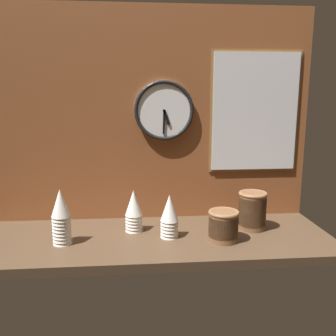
{
  "coord_description": "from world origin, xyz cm",
  "views": [
    {
      "loc": [
        -6.95,
        -152.3,
        61.87
      ],
      "look_at": [
        6.59,
        4.0,
        30.35
      ],
      "focal_mm": 38.0,
      "sensor_mm": 36.0,
      "label": 1
    }
  ],
  "objects_px": {
    "menu_board": "(255,112)",
    "bowl_stack_right": "(223,225)",
    "cup_stack_center_right": "(169,216)",
    "cup_stack_center": "(134,211)",
    "bowl_stack_far_right": "(252,210)",
    "cup_stack_left": "(61,217)",
    "wall_clock": "(164,111)"
  },
  "relations": [
    {
      "from": "menu_board",
      "to": "bowl_stack_right",
      "type": "bearing_deg",
      "value": -124.74
    },
    {
      "from": "cup_stack_center_right",
      "to": "cup_stack_center",
      "type": "bearing_deg",
      "value": 150.46
    },
    {
      "from": "bowl_stack_far_right",
      "to": "menu_board",
      "type": "distance_m",
      "value": 0.49
    },
    {
      "from": "cup_stack_center",
      "to": "menu_board",
      "type": "distance_m",
      "value": 0.78
    },
    {
      "from": "bowl_stack_right",
      "to": "cup_stack_left",
      "type": "bearing_deg",
      "value": 177.8
    },
    {
      "from": "cup_stack_left",
      "to": "cup_stack_center",
      "type": "bearing_deg",
      "value": 22.04
    },
    {
      "from": "cup_stack_center_right",
      "to": "wall_clock",
      "type": "height_order",
      "value": "wall_clock"
    },
    {
      "from": "wall_clock",
      "to": "cup_stack_left",
      "type": "bearing_deg",
      "value": -147.62
    },
    {
      "from": "wall_clock",
      "to": "menu_board",
      "type": "xyz_separation_m",
      "value": [
        0.46,
        0.01,
        -0.01
      ]
    },
    {
      "from": "cup_stack_left",
      "to": "menu_board",
      "type": "xyz_separation_m",
      "value": [
        0.92,
        0.3,
        0.42
      ]
    },
    {
      "from": "bowl_stack_far_right",
      "to": "wall_clock",
      "type": "height_order",
      "value": "wall_clock"
    },
    {
      "from": "cup_stack_center",
      "to": "wall_clock",
      "type": "xyz_separation_m",
      "value": [
        0.16,
        0.17,
        0.45
      ]
    },
    {
      "from": "cup_stack_center_right",
      "to": "cup_stack_left",
      "type": "distance_m",
      "value": 0.47
    },
    {
      "from": "cup_stack_left",
      "to": "cup_stack_center",
      "type": "height_order",
      "value": "cup_stack_left"
    },
    {
      "from": "bowl_stack_right",
      "to": "bowl_stack_far_right",
      "type": "distance_m",
      "value": 0.22
    },
    {
      "from": "cup_stack_center",
      "to": "cup_stack_center_right",
      "type": "bearing_deg",
      "value": -29.54
    },
    {
      "from": "cup_stack_left",
      "to": "cup_stack_center",
      "type": "xyz_separation_m",
      "value": [
        0.3,
        0.12,
        -0.02
      ]
    },
    {
      "from": "bowl_stack_far_right",
      "to": "bowl_stack_right",
      "type": "bearing_deg",
      "value": -142.63
    },
    {
      "from": "bowl_stack_right",
      "to": "menu_board",
      "type": "bearing_deg",
      "value": 55.26
    },
    {
      "from": "bowl_stack_far_right",
      "to": "wall_clock",
      "type": "bearing_deg",
      "value": 154.99
    },
    {
      "from": "cup_stack_center_right",
      "to": "bowl_stack_far_right",
      "type": "distance_m",
      "value": 0.41
    },
    {
      "from": "cup_stack_left",
      "to": "bowl_stack_right",
      "type": "relative_size",
      "value": 1.78
    },
    {
      "from": "cup_stack_center",
      "to": "wall_clock",
      "type": "relative_size",
      "value": 0.66
    },
    {
      "from": "menu_board",
      "to": "cup_stack_left",
      "type": "bearing_deg",
      "value": -161.93
    },
    {
      "from": "cup_stack_center",
      "to": "menu_board",
      "type": "bearing_deg",
      "value": 16.05
    },
    {
      "from": "cup_stack_left",
      "to": "bowl_stack_far_right",
      "type": "height_order",
      "value": "cup_stack_left"
    },
    {
      "from": "cup_stack_center_right",
      "to": "bowl_stack_far_right",
      "type": "relative_size",
      "value": 1.09
    },
    {
      "from": "cup_stack_center",
      "to": "bowl_stack_right",
      "type": "relative_size",
      "value": 1.44
    },
    {
      "from": "bowl_stack_far_right",
      "to": "cup_stack_center_right",
      "type": "bearing_deg",
      "value": -170.11
    },
    {
      "from": "cup_stack_left",
      "to": "bowl_stack_right",
      "type": "xyz_separation_m",
      "value": [
        0.69,
        -0.03,
        -0.05
      ]
    },
    {
      "from": "cup_stack_left",
      "to": "menu_board",
      "type": "distance_m",
      "value": 1.06
    },
    {
      "from": "bowl_stack_far_right",
      "to": "cup_stack_center",
      "type": "bearing_deg",
      "value": 177.95
    }
  ]
}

